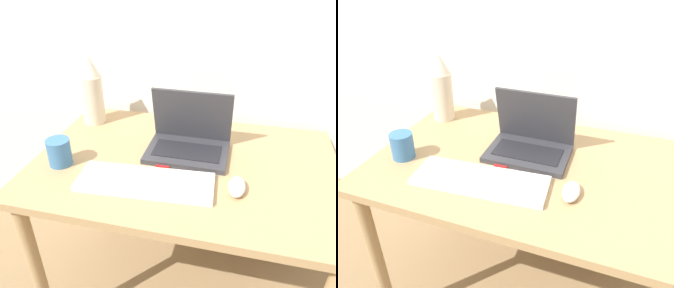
# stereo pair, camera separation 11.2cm
# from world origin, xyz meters

# --- Properties ---
(desk) EXTENTS (1.10, 0.74, 0.74)m
(desk) POSITION_xyz_m (0.00, 0.37, 0.64)
(desk) COLOR tan
(desk) RESTS_ON ground_plane
(laptop) EXTENTS (0.30, 0.22, 0.23)m
(laptop) POSITION_xyz_m (0.00, 0.45, 0.79)
(laptop) COLOR #333338
(laptop) RESTS_ON desk
(keyboard) EXTENTS (0.46, 0.19, 0.02)m
(keyboard) POSITION_xyz_m (-0.10, 0.20, 0.75)
(keyboard) COLOR white
(keyboard) RESTS_ON desk
(mouse) EXTENTS (0.06, 0.10, 0.03)m
(mouse) POSITION_xyz_m (0.20, 0.24, 0.76)
(mouse) COLOR white
(mouse) RESTS_ON desk
(vase) EXTENTS (0.10, 0.10, 0.30)m
(vase) POSITION_xyz_m (-0.46, 0.59, 0.89)
(vase) COLOR beige
(vase) RESTS_ON desk
(mp3_player) EXTENTS (0.05, 0.06, 0.01)m
(mp3_player) POSITION_xyz_m (-0.07, 0.33, 0.75)
(mp3_player) COLOR red
(mp3_player) RESTS_ON desk
(mug) EXTENTS (0.08, 0.08, 0.10)m
(mug) POSITION_xyz_m (-0.43, 0.25, 0.79)
(mug) COLOR teal
(mug) RESTS_ON desk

